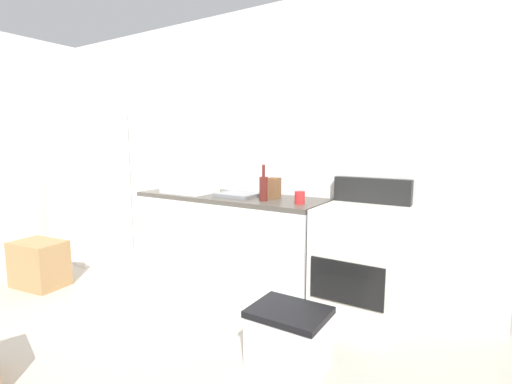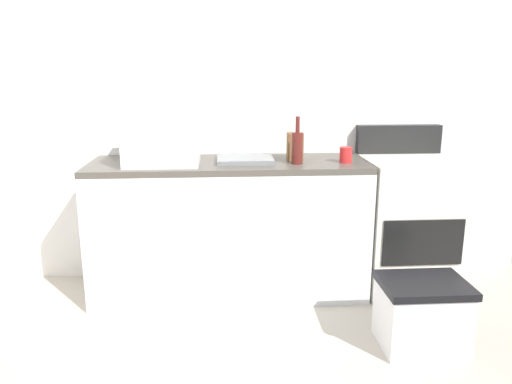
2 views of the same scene
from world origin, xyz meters
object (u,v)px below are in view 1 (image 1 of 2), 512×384
at_px(coffee_mug, 300,198).
at_px(refrigerator, 89,184).
at_px(storage_bin, 289,338).
at_px(stove_oven, 360,264).
at_px(cardboard_box_medium, 39,264).
at_px(wine_bottle, 264,188).
at_px(microwave, 190,179).
at_px(knife_block, 273,188).

bearing_deg(coffee_mug, refrigerator, 179.23).
height_order(refrigerator, storage_bin, refrigerator).
bearing_deg(coffee_mug, storage_bin, -68.50).
height_order(stove_oven, cardboard_box_medium, stove_oven).
distance_m(wine_bottle, storage_bin, 1.22).
distance_m(refrigerator, coffee_mug, 2.81).
bearing_deg(wine_bottle, stove_oven, 8.32).
bearing_deg(microwave, storage_bin, -26.63).
distance_m(stove_oven, coffee_mug, 0.68).
height_order(wine_bottle, knife_block, wine_bottle).
bearing_deg(knife_block, storage_bin, -54.79).
height_order(stove_oven, coffee_mug, stove_oven).
distance_m(stove_oven, cardboard_box_medium, 2.97).
height_order(cardboard_box_medium, storage_bin, cardboard_box_medium).
xyz_separation_m(refrigerator, stove_oven, (3.27, 0.06, -0.42)).
relative_size(refrigerator, knife_block, 9.79).
distance_m(microwave, coffee_mug, 1.17).
xyz_separation_m(knife_block, cardboard_box_medium, (-2.04, -0.96, -0.77)).
bearing_deg(coffee_mug, microwave, 179.12).
height_order(microwave, cardboard_box_medium, microwave).
bearing_deg(stove_oven, wine_bottle, -171.68).
bearing_deg(storage_bin, coffee_mug, 111.50).
xyz_separation_m(stove_oven, knife_block, (-0.78, 0.04, 0.52)).
bearing_deg(cardboard_box_medium, wine_bottle, 21.66).
distance_m(microwave, cardboard_box_medium, 1.67).
bearing_deg(stove_oven, refrigerator, -179.03).
height_order(knife_block, storage_bin, knife_block).
xyz_separation_m(stove_oven, cardboard_box_medium, (-2.82, -0.92, -0.25)).
distance_m(refrigerator, storage_bin, 3.25).
bearing_deg(refrigerator, cardboard_box_medium, -62.42).
height_order(coffee_mug, knife_block, knife_block).
bearing_deg(stove_oven, cardboard_box_medium, -161.88).
xyz_separation_m(stove_oven, wine_bottle, (-0.78, -0.11, 0.54)).
bearing_deg(microwave, cardboard_box_medium, -144.39).
xyz_separation_m(stove_oven, microwave, (-1.63, -0.07, 0.57)).
bearing_deg(wine_bottle, storage_bin, -48.88).
xyz_separation_m(microwave, knife_block, (0.86, 0.11, -0.05)).
relative_size(wine_bottle, knife_block, 1.67).
distance_m(microwave, knife_block, 0.87).
xyz_separation_m(wine_bottle, cardboard_box_medium, (-2.03, -0.81, -0.79)).
height_order(stove_oven, wine_bottle, wine_bottle).
xyz_separation_m(stove_oven, coffee_mug, (-0.47, -0.09, 0.48)).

